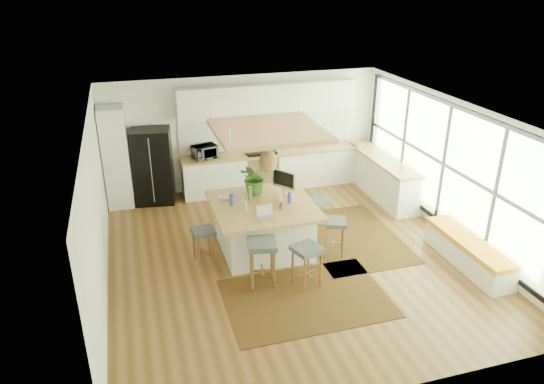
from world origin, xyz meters
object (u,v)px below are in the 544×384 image
object	(u,v)px
monitor	(284,181)
stool_left_side	(204,244)
stool_right_back	(320,211)
island	(263,227)
stool_near_right	(307,267)
island_plant	(255,180)
fridge	(153,163)
stool_right_front	(334,237)
microwave	(205,150)
laptop	(266,212)
stool_near_left	(262,265)

from	to	relation	value
monitor	stool_left_side	bearing A→B (deg)	-109.85
stool_right_back	island	bearing A→B (deg)	-159.15
stool_near_right	island_plant	bearing A→B (deg)	100.94
fridge	stool_left_side	distance (m)	3.04
fridge	stool_right_front	bearing A→B (deg)	-39.15
microwave	stool_left_side	bearing A→B (deg)	-116.99
stool_right_front	laptop	world-z (taller)	laptop
island	stool_right_back	size ratio (longest dim) A/B	2.93
laptop	monitor	xyz separation A→B (m)	(0.61, 0.90, 0.14)
island	laptop	xyz separation A→B (m)	(-0.10, -0.56, 0.58)
stool_left_side	stool_right_back	bearing A→B (deg)	14.79
stool_near_left	stool_near_right	bearing A→B (deg)	-20.93
stool_right_front	microwave	distance (m)	3.87
stool_left_side	microwave	xyz separation A→B (m)	(0.54, 2.93, 0.75)
stool_near_left	monitor	size ratio (longest dim) A/B	1.55
stool_near_right	stool_right_back	bearing A→B (deg)	62.60
stool_left_side	laptop	world-z (taller)	laptop
stool_near_right	microwave	bearing A→B (deg)	102.98
stool_right_back	stool_left_side	xyz separation A→B (m)	(-2.49, -0.66, 0.00)
monitor	stool_near_left	bearing A→B (deg)	-65.92
stool_right_front	island_plant	size ratio (longest dim) A/B	1.07
stool_near_left	laptop	distance (m)	0.92
stool_left_side	laptop	distance (m)	1.32
stool_left_side	island_plant	bearing A→B (deg)	31.33
monitor	island_plant	bearing A→B (deg)	-147.92
stool_near_left	stool_left_side	size ratio (longest dim) A/B	1.22
fridge	microwave	distance (m)	1.19
stool_right_back	stool_left_side	distance (m)	2.57
stool_near_left	stool_right_back	world-z (taller)	stool_near_left
stool_right_front	island	bearing A→B (deg)	155.02
stool_right_back	monitor	xyz separation A→B (m)	(-0.84, -0.17, 0.83)
fridge	microwave	world-z (taller)	fridge
microwave	fridge	bearing A→B (deg)	164.10
stool_near_left	island_plant	bearing A→B (deg)	79.26
island_plant	island	bearing A→B (deg)	-88.68
island	monitor	xyz separation A→B (m)	(0.51, 0.34, 0.72)
stool_near_left	island	bearing A→B (deg)	73.67
stool_right_back	microwave	bearing A→B (deg)	130.50
laptop	microwave	xyz separation A→B (m)	(-0.50, 3.35, 0.06)
microwave	island_plant	bearing A→B (deg)	-91.75
stool_left_side	monitor	bearing A→B (deg)	16.32
island_plant	stool_right_back	bearing A→B (deg)	-1.41
stool_near_left	stool_left_side	distance (m)	1.27
stool_right_back	stool_left_side	bearing A→B (deg)	-165.21
stool_near_right	stool_right_front	size ratio (longest dim) A/B	1.05
stool_near_right	stool_right_front	world-z (taller)	stool_near_right
laptop	stool_near_left	bearing A→B (deg)	-111.96
microwave	island_plant	distance (m)	2.32
stool_near_right	stool_right_front	bearing A→B (deg)	44.56
stool_near_right	stool_right_back	xyz separation A→B (m)	(0.98, 1.89, 0.00)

